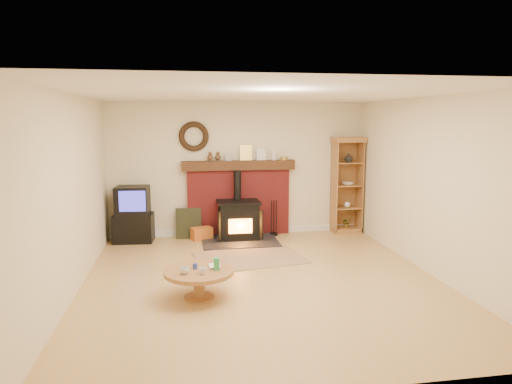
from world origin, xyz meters
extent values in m
plane|color=tan|center=(0.00, 0.00, 0.00)|extent=(5.50, 5.50, 0.00)
cube|color=beige|center=(0.00, 2.75, 1.30)|extent=(5.00, 0.02, 2.60)
cube|color=beige|center=(0.00, -2.75, 1.30)|extent=(5.00, 0.02, 2.60)
cube|color=beige|center=(-2.50, 0.00, 1.30)|extent=(0.02, 5.50, 2.60)
cube|color=beige|center=(2.50, 0.00, 1.30)|extent=(0.02, 5.50, 2.60)
cube|color=white|center=(0.00, 0.00, 2.60)|extent=(5.00, 5.50, 0.02)
cube|color=white|center=(0.00, 2.73, 0.06)|extent=(5.00, 0.04, 0.12)
torus|color=black|center=(-0.85, 2.69, 1.95)|extent=(0.57, 0.11, 0.57)
cube|color=maroon|center=(0.00, 2.67, 0.65)|extent=(2.00, 0.15, 1.30)
cube|color=#352111|center=(0.00, 2.64, 1.39)|extent=(2.20, 0.22, 0.18)
cube|color=#999999|center=(-0.20, 2.65, 1.55)|extent=(0.13, 0.05, 0.14)
cube|color=gold|center=(0.15, 2.67, 1.63)|extent=(0.24, 0.06, 0.30)
cube|color=white|center=(0.45, 2.67, 1.59)|extent=(0.18, 0.05, 0.22)
cylinder|color=white|center=(0.70, 2.65, 1.59)|extent=(0.08, 0.08, 0.22)
cylinder|color=gold|center=(0.90, 2.65, 1.51)|extent=(0.14, 0.14, 0.07)
cube|color=black|center=(-0.05, 2.10, 0.01)|extent=(1.40, 1.00, 0.03)
cube|color=black|center=(-0.05, 2.30, 0.37)|extent=(0.73, 0.52, 0.67)
cube|color=black|center=(-0.05, 2.30, 0.72)|extent=(0.80, 0.57, 0.04)
cylinder|color=black|center=(-0.05, 2.45, 1.02)|extent=(0.14, 0.14, 0.56)
cube|color=orange|center=(-0.05, 2.03, 0.32)|extent=(0.44, 0.02, 0.27)
cube|color=black|center=(-0.38, 2.09, 0.34)|extent=(0.17, 0.23, 0.54)
cube|color=black|center=(0.28, 2.09, 0.34)|extent=(0.17, 0.23, 0.54)
cube|color=brown|center=(-0.02, 1.09, 0.01)|extent=(1.90, 1.45, 0.01)
cube|color=black|center=(-2.01, 2.47, 0.26)|extent=(0.75, 0.55, 0.52)
cube|color=black|center=(-2.01, 2.47, 0.79)|extent=(0.63, 0.54, 0.52)
cube|color=#2D2FAD|center=(-1.99, 2.22, 0.81)|extent=(0.47, 0.05, 0.38)
cube|color=#9C5A33|center=(2.18, 2.53, 0.05)|extent=(0.56, 0.41, 0.10)
cube|color=#9C5A33|center=(2.18, 2.72, 0.94)|extent=(0.56, 0.02, 1.78)
cube|color=#9C5A33|center=(1.91, 2.53, 0.94)|extent=(0.02, 0.41, 1.78)
cube|color=#9C5A33|center=(2.45, 2.53, 0.94)|extent=(0.02, 0.41, 1.78)
cube|color=#9C5A33|center=(2.18, 2.53, 1.88)|extent=(0.62, 0.45, 0.10)
cube|color=#9C5A33|center=(2.18, 2.53, 0.51)|extent=(0.52, 0.37, 0.02)
cube|color=#9C5A33|center=(2.18, 2.53, 0.96)|extent=(0.52, 0.37, 0.02)
cube|color=#9C5A33|center=(2.18, 2.53, 1.42)|extent=(0.52, 0.37, 0.02)
imported|color=white|center=(2.18, 2.48, 1.52)|extent=(0.17, 0.17, 0.17)
imported|color=white|center=(2.18, 2.48, 1.00)|extent=(0.22, 0.22, 0.05)
sphere|color=white|center=(2.18, 2.48, 0.58)|extent=(0.12, 0.12, 0.12)
imported|color=#33974F|center=(2.18, 2.48, 0.21)|extent=(0.19, 0.17, 0.21)
cube|color=orange|center=(-0.75, 2.40, 0.12)|extent=(0.43, 0.34, 0.23)
cube|color=black|center=(-0.99, 2.55, 0.29)|extent=(0.49, 0.13, 0.58)
cylinder|color=black|center=(0.68, 2.50, 0.02)|extent=(0.16, 0.16, 0.04)
cylinder|color=black|center=(0.63, 2.50, 0.35)|extent=(0.02, 0.02, 0.70)
cylinder|color=black|center=(0.68, 2.50, 0.35)|extent=(0.02, 0.02, 0.70)
cylinder|color=black|center=(0.73, 2.50, 0.35)|extent=(0.02, 0.02, 0.70)
cylinder|color=brown|center=(-0.91, -0.53, 0.01)|extent=(0.39, 0.39, 0.03)
cylinder|color=brown|center=(-0.91, -0.53, 0.18)|extent=(0.14, 0.14, 0.31)
cylinder|color=brown|center=(-0.91, -0.53, 0.36)|extent=(0.89, 0.89, 0.05)
imported|color=white|center=(-1.09, -0.66, 0.42)|extent=(0.11, 0.11, 0.09)
imported|color=white|center=(-0.86, -0.71, 0.42)|extent=(0.09, 0.09, 0.08)
imported|color=#4C331E|center=(-0.78, -0.44, 0.39)|extent=(0.15, 0.20, 0.02)
cylinder|color=navy|center=(-0.95, -0.48, 0.42)|extent=(0.06, 0.06, 0.07)
cube|color=#33974F|center=(-0.69, -0.57, 0.46)|extent=(0.07, 0.07, 0.16)
camera|label=1|loc=(-1.09, -6.12, 2.25)|focal=32.00mm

